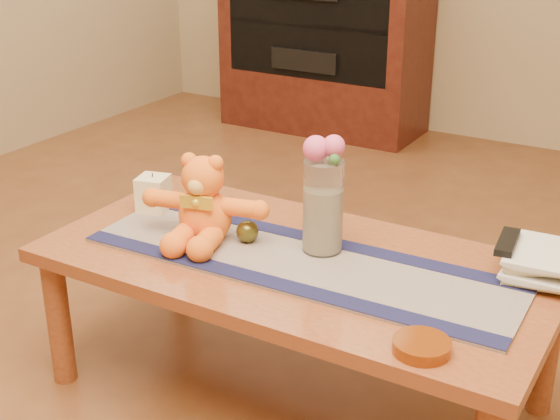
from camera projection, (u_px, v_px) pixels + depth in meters
The scene contains 29 objects.
floor at pixel (294, 393), 2.29m from camera, with size 5.50×5.50×0.00m, color brown.
coffee_table_top at pixel (296, 264), 2.12m from camera, with size 1.40×0.70×0.04m, color brown.
table_leg_fl at pixel (59, 320), 2.28m from camera, with size 0.07×0.07×0.41m, color brown.
table_leg_bl at pixel (179, 247), 2.74m from camera, with size 0.07×0.07×0.41m, color brown.
table_leg_br at pixel (547, 348), 2.14m from camera, with size 0.07×0.07×0.41m, color brown.
persian_runner at pixel (299, 262), 2.08m from camera, with size 1.20×0.35×0.01m, color #1D1C4F.
runner_border_near at pixel (272, 282), 1.96m from camera, with size 1.20×0.06×0.00m, color #15163F.
runner_border_far at pixel (323, 240), 2.19m from camera, with size 1.20×0.06×0.00m, color #15163F.
teddy_bear at pixel (204, 199), 2.17m from camera, with size 0.35×0.29×0.24m, color orange, non-canonical shape.
pillar_candle at pixel (154, 193), 2.39m from camera, with size 0.09×0.09×0.11m, color #FFEABB.
candle_wick at pixel (152, 175), 2.36m from camera, with size 0.00×0.00×0.01m, color black.
glass_vase at pixel (323, 206), 2.09m from camera, with size 0.11×0.11×0.26m, color silver.
potpourri_fill at pixel (323, 220), 2.10m from camera, with size 0.09×0.09×0.18m, color beige.
rose_left at pixel (316, 148), 2.03m from camera, with size 0.07×0.07×0.07m, color #EA528E.
rose_right at pixel (334, 146), 2.01m from camera, with size 0.06×0.06×0.06m, color #EA528E.
blue_flower_back at pixel (334, 148), 2.05m from camera, with size 0.04×0.04×0.04m, color #435992.
blue_flower_side at pixel (318, 150), 2.06m from camera, with size 0.04×0.04×0.04m, color #435992.
leaf_sprig at pixel (334, 159), 2.00m from camera, with size 0.03×0.03×0.03m, color #33662D.
bronze_ball at pixel (247, 231), 2.18m from camera, with size 0.06×0.06×0.06m, color #4B4719.
book_bottom at pixel (505, 266), 2.04m from camera, with size 0.17×0.22×0.02m, color beige.
book_lower at pixel (507, 260), 2.03m from camera, with size 0.16×0.22×0.02m, color beige.
book_upper at pixel (504, 252), 2.03m from camera, with size 0.17×0.22×0.02m, color beige.
book_top at pixel (509, 247), 2.02m from camera, with size 0.16×0.22×0.02m, color beige.
tv_remote at pixel (508, 242), 2.00m from camera, with size 0.04×0.16×0.02m, color black.
amber_dish at pixel (422, 346), 1.68m from camera, with size 0.13×0.13×0.03m, color #BF5914.
media_cabinet at pixel (325, 38), 4.61m from camera, with size 1.20×0.50×1.10m, color #33100B.
cabinet_cavity at pixel (306, 25), 4.38m from camera, with size 1.02×0.03×0.61m, color black.
cabinet_shelf at pixel (313, 23), 4.44m from camera, with size 1.02×0.20×0.03m, color #33100B.
stereo_lower at pixel (314, 57), 4.54m from camera, with size 0.42×0.28×0.12m, color black.
Camera 1 is at (0.93, -1.66, 1.39)m, focal length 49.43 mm.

